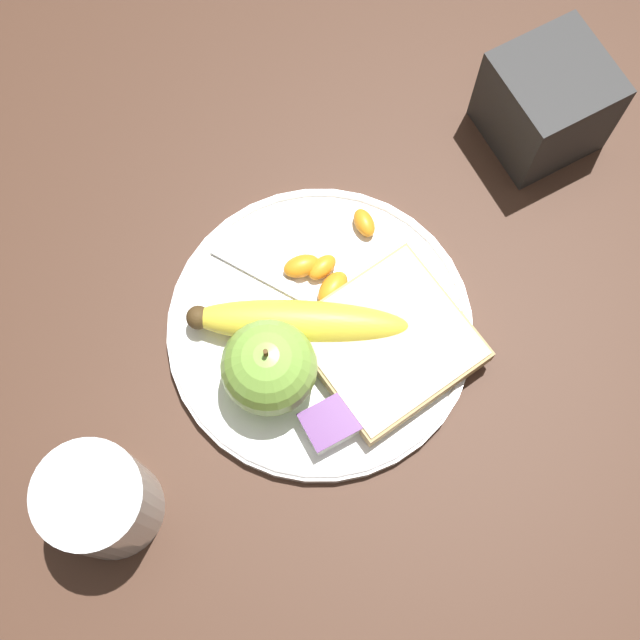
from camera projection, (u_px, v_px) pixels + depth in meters
ground_plane at (320, 332)px, 0.75m from camera, size 3.00×3.00×0.00m
plate at (320, 329)px, 0.74m from camera, size 0.25×0.25×0.01m
juice_glass at (102, 502)px, 0.66m from camera, size 0.08×0.08×0.09m
apple at (269, 368)px, 0.69m from camera, size 0.08×0.08×0.08m
banana at (297, 322)px, 0.72m from camera, size 0.17×0.12×0.04m
bread_slice at (388, 343)px, 0.72m from camera, size 0.14×0.13×0.02m
fork at (330, 309)px, 0.74m from camera, size 0.12×0.17×0.00m
jam_packet at (330, 423)px, 0.70m from camera, size 0.04×0.03×0.02m
orange_segment_0 at (322, 267)px, 0.74m from camera, size 0.03×0.02×0.02m
orange_segment_1 at (302, 266)px, 0.74m from camera, size 0.03×0.02×0.02m
orange_segment_2 at (359, 310)px, 0.73m from camera, size 0.03×0.03×0.02m
orange_segment_3 at (363, 297)px, 0.73m from camera, size 0.03×0.03×0.02m
orange_segment_4 at (333, 289)px, 0.74m from camera, size 0.04×0.03×0.02m
orange_segment_5 at (364, 223)px, 0.76m from camera, size 0.02×0.03×0.01m
condiment_caddy at (546, 103)px, 0.76m from camera, size 0.09×0.09×0.09m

